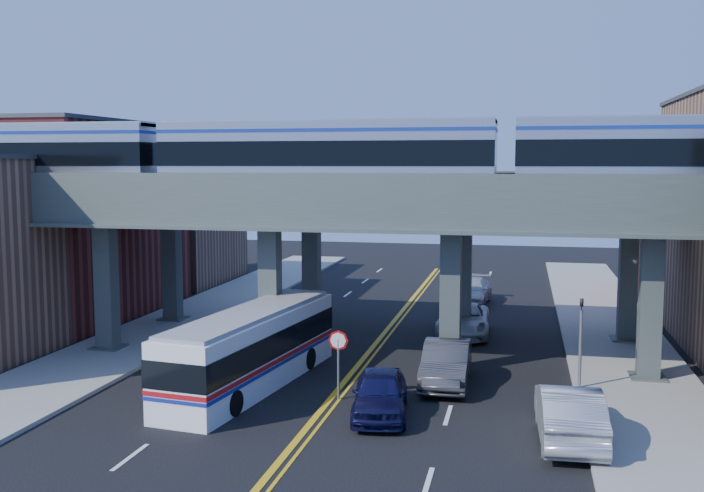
{
  "coord_description": "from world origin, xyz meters",
  "views": [
    {
      "loc": [
        6.9,
        -24.85,
        8.85
      ],
      "look_at": [
        0.01,
        6.74,
        5.39
      ],
      "focal_mm": 40.0,
      "sensor_mm": 36.0,
      "label": 1
    }
  ],
  "objects_px": {
    "stop_sign": "(338,353)",
    "car_parked_curb": "(569,413)",
    "car_lane_a": "(380,393)",
    "car_lane_c": "(463,320)",
    "traffic_signal": "(581,333)",
    "transit_bus": "(252,349)",
    "transit_train": "(326,155)",
    "car_lane_b": "(446,364)",
    "car_lane_d": "(470,292)"
  },
  "relations": [
    {
      "from": "car_lane_b",
      "to": "car_lane_d",
      "type": "bearing_deg",
      "value": 89.58
    },
    {
      "from": "transit_train",
      "to": "transit_bus",
      "type": "xyz_separation_m",
      "value": [
        -2.05,
        -4.01,
        -7.69
      ]
    },
    {
      "from": "car_lane_b",
      "to": "car_lane_c",
      "type": "bearing_deg",
      "value": 88.86
    },
    {
      "from": "transit_train",
      "to": "car_lane_b",
      "type": "xyz_separation_m",
      "value": [
        5.47,
        -2.17,
        -8.32
      ]
    },
    {
      "from": "car_lane_a",
      "to": "car_lane_d",
      "type": "distance_m",
      "value": 22.56
    },
    {
      "from": "car_lane_a",
      "to": "car_parked_curb",
      "type": "bearing_deg",
      "value": -18.08
    },
    {
      "from": "transit_bus",
      "to": "car_lane_b",
      "type": "height_order",
      "value": "transit_bus"
    },
    {
      "from": "stop_sign",
      "to": "car_parked_curb",
      "type": "bearing_deg",
      "value": -18.14
    },
    {
      "from": "traffic_signal",
      "to": "car_lane_d",
      "type": "bearing_deg",
      "value": 106.71
    },
    {
      "from": "car_lane_b",
      "to": "car_lane_d",
      "type": "relative_size",
      "value": 0.93
    },
    {
      "from": "car_lane_c",
      "to": "car_parked_curb",
      "type": "xyz_separation_m",
      "value": [
        4.46,
        -14.78,
        0.11
      ]
    },
    {
      "from": "car_lane_a",
      "to": "car_lane_b",
      "type": "height_order",
      "value": "car_lane_b"
    },
    {
      "from": "transit_train",
      "to": "car_parked_curb",
      "type": "xyz_separation_m",
      "value": [
        9.92,
        -7.69,
        -8.27
      ]
    },
    {
      "from": "transit_train",
      "to": "car_parked_curb",
      "type": "height_order",
      "value": "transit_train"
    },
    {
      "from": "car_lane_c",
      "to": "car_lane_d",
      "type": "xyz_separation_m",
      "value": [
        -0.24,
        8.88,
        0.02
      ]
    },
    {
      "from": "car_lane_c",
      "to": "transit_bus",
      "type": "bearing_deg",
      "value": -126.43
    },
    {
      "from": "car_lane_d",
      "to": "stop_sign",
      "type": "bearing_deg",
      "value": -95.19
    },
    {
      "from": "car_lane_a",
      "to": "car_lane_c",
      "type": "xyz_separation_m",
      "value": [
        1.88,
        13.62,
        -0.01
      ]
    },
    {
      "from": "traffic_signal",
      "to": "car_lane_a",
      "type": "relative_size",
      "value": 0.88
    },
    {
      "from": "car_lane_a",
      "to": "car_lane_c",
      "type": "distance_m",
      "value": 13.75
    },
    {
      "from": "car_lane_a",
      "to": "traffic_signal",
      "type": "bearing_deg",
      "value": 25.03
    },
    {
      "from": "stop_sign",
      "to": "transit_bus",
      "type": "bearing_deg",
      "value": 165.25
    },
    {
      "from": "traffic_signal",
      "to": "transit_bus",
      "type": "xyz_separation_m",
      "value": [
        -12.67,
        -2.01,
        -0.82
      ]
    },
    {
      "from": "car_lane_c",
      "to": "car_parked_curb",
      "type": "height_order",
      "value": "car_parked_curb"
    },
    {
      "from": "car_lane_c",
      "to": "car_lane_d",
      "type": "relative_size",
      "value": 1.01
    },
    {
      "from": "stop_sign",
      "to": "traffic_signal",
      "type": "distance_m",
      "value": 9.41
    },
    {
      "from": "stop_sign",
      "to": "car_parked_curb",
      "type": "relative_size",
      "value": 0.48
    },
    {
      "from": "transit_train",
      "to": "car_lane_d",
      "type": "xyz_separation_m",
      "value": [
        5.22,
        15.97,
        -8.36
      ]
    },
    {
      "from": "car_lane_b",
      "to": "car_lane_c",
      "type": "xyz_separation_m",
      "value": [
        -0.01,
        9.26,
        -0.06
      ]
    },
    {
      "from": "stop_sign",
      "to": "car_lane_b",
      "type": "height_order",
      "value": "stop_sign"
    },
    {
      "from": "traffic_signal",
      "to": "car_lane_b",
      "type": "xyz_separation_m",
      "value": [
        -5.14,
        -0.17,
        -1.45
      ]
    },
    {
      "from": "transit_train",
      "to": "car_lane_d",
      "type": "relative_size",
      "value": 8.03
    },
    {
      "from": "traffic_signal",
      "to": "car_lane_a",
      "type": "bearing_deg",
      "value": -147.2
    },
    {
      "from": "car_parked_curb",
      "to": "transit_bus",
      "type": "bearing_deg",
      "value": -19.5
    },
    {
      "from": "car_lane_b",
      "to": "transit_bus",
      "type": "bearing_deg",
      "value": -167.45
    },
    {
      "from": "stop_sign",
      "to": "car_parked_curb",
      "type": "distance_m",
      "value": 8.67
    },
    {
      "from": "transit_train",
      "to": "car_lane_b",
      "type": "height_order",
      "value": "transit_train"
    },
    {
      "from": "transit_train",
      "to": "car_lane_c",
      "type": "height_order",
      "value": "transit_train"
    },
    {
      "from": "car_lane_a",
      "to": "car_lane_d",
      "type": "xyz_separation_m",
      "value": [
        1.64,
        22.5,
        0.01
      ]
    },
    {
      "from": "traffic_signal",
      "to": "car_parked_curb",
      "type": "distance_m",
      "value": 5.9
    },
    {
      "from": "transit_train",
      "to": "car_lane_d",
      "type": "bearing_deg",
      "value": 71.89
    },
    {
      "from": "car_lane_c",
      "to": "car_parked_curb",
      "type": "bearing_deg",
      "value": -75.56
    },
    {
      "from": "transit_train",
      "to": "transit_bus",
      "type": "relative_size",
      "value": 3.93
    },
    {
      "from": "car_lane_b",
      "to": "car_lane_d",
      "type": "distance_m",
      "value": 18.14
    },
    {
      "from": "stop_sign",
      "to": "transit_train",
      "type": "bearing_deg",
      "value": 108.96
    },
    {
      "from": "transit_train",
      "to": "car_lane_b",
      "type": "distance_m",
      "value": 10.19
    },
    {
      "from": "traffic_signal",
      "to": "car_parked_curb",
      "type": "relative_size",
      "value": 0.75
    },
    {
      "from": "transit_bus",
      "to": "car_lane_c",
      "type": "height_order",
      "value": "transit_bus"
    },
    {
      "from": "car_parked_curb",
      "to": "car_lane_b",
      "type": "bearing_deg",
      "value": -53.57
    },
    {
      "from": "transit_train",
      "to": "traffic_signal",
      "type": "distance_m",
      "value": 12.8
    }
  ]
}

